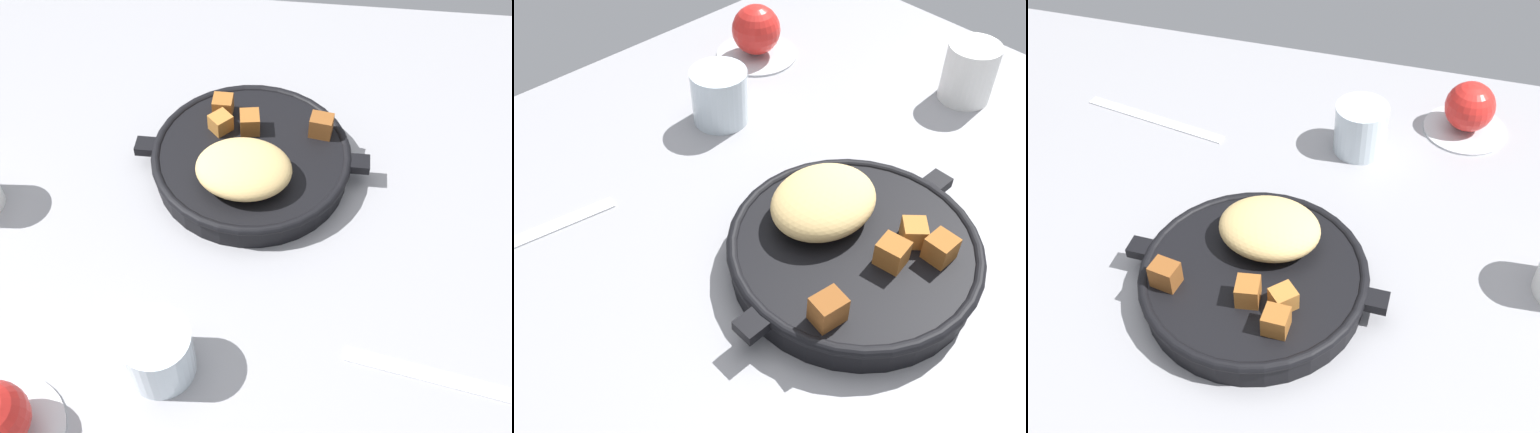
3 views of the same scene
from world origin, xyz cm
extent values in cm
cube|color=gray|center=(0.00, 0.00, -1.20)|extent=(109.58, 88.62, 2.40)
cylinder|color=black|center=(5.48, -6.82, 1.73)|extent=(24.56, 24.56, 3.46)
torus|color=black|center=(5.48, -6.82, 3.19)|extent=(25.27, 25.27, 1.20)
cube|color=black|center=(18.97, -6.82, 2.94)|extent=(2.64, 2.40, 1.20)
cube|color=black|center=(-8.01, -6.82, 2.94)|extent=(2.64, 2.40, 1.20)
ellipsoid|color=tan|center=(5.83, -2.11, 5.58)|extent=(11.54, 9.49, 4.23)
cube|color=#935623|center=(6.13, -10.72, 4.79)|extent=(2.86, 3.03, 2.66)
cube|color=brown|center=(-2.95, -11.04, 4.88)|extent=(3.14, 2.68, 2.84)
cube|color=#A86B2D|center=(9.85, -10.42, 4.62)|extent=(3.39, 3.40, 2.31)
cube|color=#935623|center=(9.98, -13.44, 4.74)|extent=(2.56, 2.49, 2.55)
cylinder|color=#B7BABF|center=(25.38, 29.69, 0.30)|extent=(11.79, 11.79, 0.60)
sphere|color=red|center=(25.38, 29.69, 4.12)|extent=(7.04, 7.04, 7.04)
cube|color=silver|center=(-18.49, 19.48, 0.18)|extent=(22.60, 5.35, 0.36)
cylinder|color=silver|center=(11.58, 21.25, 3.53)|extent=(7.19, 7.19, 7.07)
camera|label=1|loc=(-1.20, 47.83, 62.51)|focal=45.01mm
camera|label=2|loc=(-27.00, -29.58, 47.47)|focal=42.10mm
camera|label=3|loc=(21.59, -50.57, 58.24)|focal=46.23mm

